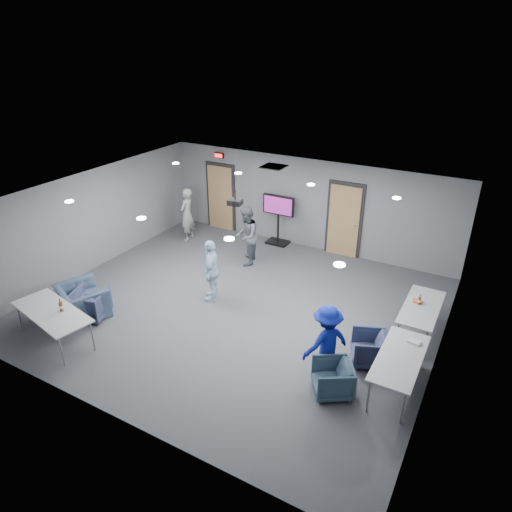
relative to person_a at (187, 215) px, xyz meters
The scene contains 28 objects.
floor 4.37m from the person_a, 37.72° to the right, with size 9.00×9.00×0.00m, color #33363A.
ceiling 4.68m from the person_a, 37.72° to the right, with size 9.00×9.00×0.00m, color silver.
wall_back 3.70m from the person_a, 22.07° to the left, with size 9.00×0.02×2.70m, color slate.
wall_front 7.46m from the person_a, 62.88° to the right, with size 9.00×0.02×2.70m, color slate.
wall_left 2.89m from the person_a, 112.88° to the right, with size 0.02×8.00×2.70m, color slate.
wall_right 8.33m from the person_a, 18.39° to the right, with size 0.02×8.00×2.70m, color slate.
door_left 1.41m from the person_a, 73.54° to the left, with size 1.06×0.17×2.24m.
door_right 4.79m from the person_a, 16.15° to the left, with size 1.06×0.17×2.24m.
exit_sign 2.11m from the person_a, 73.31° to the left, with size 0.32×0.08×0.16m.
hvac_diffuser 3.44m from the person_a, ahead, with size 0.60×0.60×0.03m, color black.
downlights 4.67m from the person_a, 37.72° to the right, with size 6.18×3.78×0.02m.
person_a is the anchor object (origin of this frame).
person_b 2.50m from the person_a, 12.61° to the right, with size 0.82×0.64×1.69m, color #555C66.
person_c 3.73m from the person_a, 44.09° to the right, with size 0.92×0.38×1.56m, color silver.
person_d 7.20m from the person_a, 32.23° to the right, with size 0.96×0.55×1.49m, color navy.
chair_right_b 7.44m from the person_a, 24.64° to the right, with size 0.69×0.71×0.64m, color #313855.
chair_right_c 7.71m from the person_a, 33.62° to the right, with size 0.67×0.69×0.63m, color #364B5D.
chair_front_a 4.70m from the person_a, 81.36° to the right, with size 0.73×0.75×0.68m, color #363E5E.
chair_front_b 4.67m from the person_a, 84.29° to the right, with size 1.11×0.97×0.72m, color #35445C.
table_right_a 7.59m from the person_a, 12.97° to the right, with size 0.72×1.72×0.73m.
table_right_b 8.23m from the person_a, 25.98° to the right, with size 0.74×1.78×0.73m.
table_front_left 5.68m from the person_a, 82.42° to the right, with size 2.10×1.21×0.73m.
bottle_front 5.59m from the person_a, 80.30° to the right, with size 0.08×0.08×0.29m.
bottle_right 7.50m from the person_a, 12.72° to the right, with size 0.06×0.06×0.24m.
snack_box 7.44m from the person_a, 12.21° to the right, with size 0.19×0.13×0.04m, color #E16638.
wrapper 8.13m from the person_a, 22.25° to the right, with size 0.21×0.15×0.05m, color silver.
tv_stand 2.83m from the person_a, 23.37° to the left, with size 1.01×0.48×1.55m.
projector 4.00m from the person_a, 34.09° to the right, with size 0.35×0.33×0.35m.
Camera 1 is at (4.92, -7.87, 5.89)m, focal length 32.00 mm.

